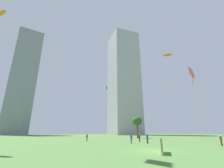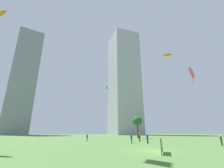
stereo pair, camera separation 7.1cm
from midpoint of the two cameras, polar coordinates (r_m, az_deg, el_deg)
ground at (r=20.86m, az=15.23°, el=-23.09°), size 280.00×280.00×0.00m
person_standing_0 at (r=31.57m, az=35.96°, el=-16.75°), size 0.36×0.36×1.64m
person_standing_1 at (r=37.99m, az=10.36°, el=-19.36°), size 0.35×0.35×1.59m
person_standing_2 at (r=32.23m, az=13.19°, el=-19.25°), size 0.41×0.41×1.85m
person_standing_3 at (r=39.88m, az=-9.53°, el=-19.28°), size 0.36×0.36×1.63m
person_standing_4 at (r=32.00m, az=7.28°, el=-19.66°), size 0.39×0.39×1.76m
kite_flying_1 at (r=34.95m, az=27.92°, el=3.76°), size 6.24×3.54×14.76m
kite_flying_2 at (r=38.68m, az=-36.51°, el=20.78°), size 8.27×4.21×24.77m
kite_flying_3 at (r=40.40m, az=20.20°, el=10.33°), size 3.41×1.43×20.91m
kite_flying_4 at (r=57.52m, az=-2.12°, el=-1.55°), size 9.70×7.10×18.95m
kite_flying_5 at (r=58.44m, az=-19.31°, el=13.23°), size 5.50×8.81×32.21m
park_tree_0 at (r=58.28m, az=9.46°, el=-13.80°), size 3.59×3.59×7.81m
distant_highrise_0 at (r=136.63m, az=4.42°, el=1.06°), size 23.04×24.87×92.34m
distant_highrise_1 at (r=152.25m, az=-30.66°, el=1.45°), size 23.10×21.27×91.64m
event_banner at (r=17.99m, az=18.26°, el=-21.17°), size 2.12×2.51×1.54m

